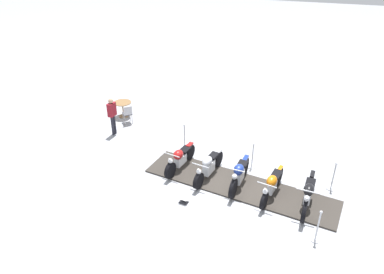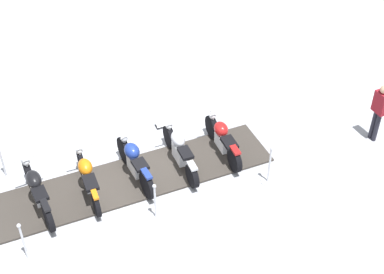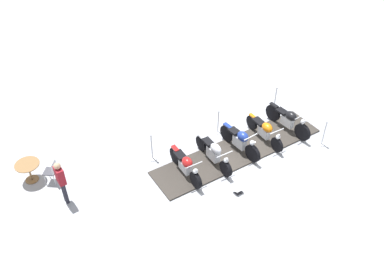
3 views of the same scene
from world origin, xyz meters
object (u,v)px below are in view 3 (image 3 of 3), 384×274
motorcycle_maroon (186,165)px  motorcycle_black (288,120)px  motorcycle_copper (265,131)px  cafe_chair_near_table (52,170)px  motorcycle_chrome (214,153)px  bystander_person (61,179)px  stanchion_right_rear (323,136)px  info_placard (238,192)px  stanchion_left_rear (275,102)px  motorcycle_navy (240,141)px  stanchion_left_mid (218,125)px  stanchion_left_front (152,151)px  cafe_table (28,168)px

motorcycle_maroon → motorcycle_black: (0.83, 4.70, 0.05)m
motorcycle_copper → cafe_chair_near_table: size_ratio=2.36×
motorcycle_chrome → bystander_person: bearing=-100.6°
stanchion_right_rear → info_placard: (-0.44, -4.27, -0.34)m
stanchion_left_rear → info_placard: (2.30, -4.75, -0.30)m
motorcycle_chrome → motorcycle_navy: bearing=91.3°
stanchion_left_mid → info_placard: (2.82, -1.83, -0.27)m
motorcycle_chrome → motorcycle_copper: 2.39m
motorcycle_navy → stanchion_left_front: bearing=-120.0°
info_placard → stanchion_left_mid: bearing=-113.1°
info_placard → cafe_chair_near_table: size_ratio=0.37×
motorcycle_chrome → motorcycle_navy: size_ratio=1.03×
stanchion_left_front → stanchion_right_rear: 6.55m
motorcycle_navy → motorcycle_maroon: bearing=-94.3°
motorcycle_maroon → cafe_table: motorcycle_maroon is taller
motorcycle_maroon → info_placard: 2.03m
motorcycle_copper → stanchion_left_front: size_ratio=1.88×
stanchion_left_rear → cafe_chair_near_table: stanchion_left_rear is taller
stanchion_left_front → stanchion_right_rear: (3.77, 5.36, 0.05)m
motorcycle_black → stanchion_left_mid: motorcycle_black is taller
motorcycle_copper → motorcycle_black: 1.20m
motorcycle_maroon → cafe_table: 5.42m
motorcycle_copper → info_placard: bearing=-54.5°
stanchion_left_front → info_placard: size_ratio=3.36×
motorcycle_maroon → bystander_person: bystander_person is taller
motorcycle_chrome → motorcycle_copper: (0.42, 2.35, 0.01)m
motorcycle_chrome → stanchion_left_rear: stanchion_left_rear is taller
motorcycle_copper → cafe_table: (-4.11, -7.67, 0.05)m
motorcycle_copper → stanchion_left_rear: 2.29m
info_placard → cafe_chair_near_table: 6.43m
motorcycle_chrome → stanchion_left_rear: bearing=110.3°
motorcycle_copper → stanchion_left_mid: size_ratio=2.02×
motorcycle_chrome → stanchion_left_mid: 1.87m
cafe_table → cafe_chair_near_table: cafe_chair_near_table is taller
cafe_table → motorcycle_maroon: bearing=50.0°
bystander_person → stanchion_left_rear: bearing=-0.6°
motorcycle_maroon → stanchion_left_rear: stanchion_left_rear is taller
motorcycle_maroon → motorcycle_black: bearing=91.6°
motorcycle_chrome → bystander_person: (-1.97, -4.91, 0.52)m
cafe_chair_near_table → motorcycle_chrome: bearing=-164.9°
motorcycle_navy → cafe_chair_near_table: (-3.29, -5.95, -0.02)m
motorcycle_copper → stanchion_left_front: stanchion_left_front is taller
stanchion_left_front → stanchion_right_rear: stanchion_left_front is taller
motorcycle_maroon → info_placard: bearing=34.4°
motorcycle_navy → motorcycle_black: (0.41, 2.35, 0.00)m
motorcycle_navy → cafe_chair_near_table: size_ratio=2.34×
motorcycle_maroon → stanchion_left_mid: size_ratio=1.93×
motorcycle_chrome → motorcycle_copper: size_ratio=1.02×
stanchion_left_mid → cafe_chair_near_table: bearing=-106.9°
stanchion_left_rear → stanchion_left_mid: (-0.51, -2.92, -0.03)m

